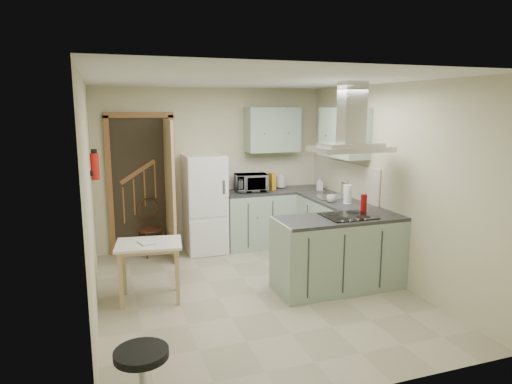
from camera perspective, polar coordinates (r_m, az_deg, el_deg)
name	(u,v)px	position (r m, az deg, el deg)	size (l,w,h in m)	color
floor	(255,293)	(5.63, -0.08, -12.50)	(4.20, 4.20, 0.00)	tan
ceiling	(255,80)	(5.19, -0.09, 13.82)	(4.20, 4.20, 0.00)	silver
back_wall	(212,168)	(7.26, -5.49, 2.96)	(3.60, 3.60, 0.00)	beige
left_wall	(90,201)	(4.99, -20.03, -1.12)	(4.20, 4.20, 0.00)	beige
right_wall	(388,183)	(6.09, 16.16, 1.11)	(4.20, 4.20, 0.00)	beige
doorway	(142,185)	(7.09, -14.08, 0.87)	(1.10, 0.12, 2.10)	brown
fridge	(205,204)	(7.01, -6.43, -1.48)	(0.60, 0.60, 1.50)	white
counter_back	(258,218)	(7.31, 0.22, -3.32)	(1.08, 0.60, 0.90)	#9EB2A0
counter_right	(324,224)	(7.03, 8.54, -4.00)	(0.60, 1.95, 0.90)	#9EB2A0
splashback	(269,172)	(7.54, 1.66, 2.52)	(1.68, 0.02, 0.50)	beige
wall_cabinet_back	(272,130)	(7.32, 2.07, 7.78)	(0.85, 0.35, 0.70)	#9EB2A0
wall_cabinet_right	(344,133)	(6.64, 10.94, 7.31)	(0.35, 0.90, 0.70)	#9EB2A0
peninsula	(339,253)	(5.72, 10.37, -7.50)	(1.55, 0.65, 0.90)	#9EB2A0
hob	(348,216)	(5.64, 11.41, -2.96)	(0.58, 0.50, 0.01)	black
extractor_hood	(350,149)	(5.51, 11.72, 5.29)	(0.90, 0.55, 0.10)	silver
sink	(331,197)	(6.78, 9.33, -0.62)	(0.45, 0.40, 0.01)	silver
fire_extinguisher	(95,167)	(5.84, -19.49, 3.02)	(0.10, 0.10, 0.32)	#B2140F
drop_leaf_table	(150,271)	(5.47, -13.11, -9.63)	(0.73, 0.55, 0.69)	tan
bentwood_chair	(150,229)	(7.06, -13.06, -4.58)	(0.35, 0.35, 0.79)	#452717
stool	(143,383)	(3.63, -13.98, -22.18)	(0.39, 0.39, 0.52)	black
microwave	(251,183)	(7.15, -0.61, 1.17)	(0.50, 0.33, 0.27)	black
kettle	(281,181)	(7.46, 3.11, 1.37)	(0.15, 0.15, 0.23)	silver
cereal_box	(272,181)	(7.33, 2.01, 1.34)	(0.07, 0.18, 0.26)	#CA9017
soap_bottle	(320,184)	(7.32, 7.97, 1.04)	(0.10, 0.10, 0.21)	silver
paper_towel	(348,194)	(6.34, 11.38, -0.26)	(0.11, 0.11, 0.27)	white
cup	(331,199)	(6.43, 9.41, -0.83)	(0.13, 0.13, 0.10)	silver
red_bottle	(364,203)	(5.91, 13.31, -1.37)	(0.08, 0.08, 0.22)	#AA0E0E
book	(140,240)	(5.32, -14.35, -5.83)	(0.16, 0.22, 0.10)	maroon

